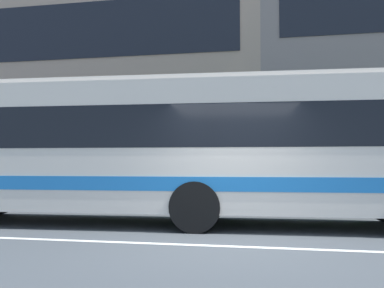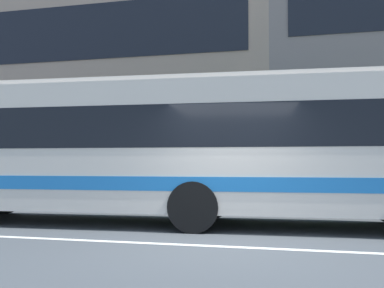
{
  "view_description": "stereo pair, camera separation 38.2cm",
  "coord_description": "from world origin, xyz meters",
  "views": [
    {
      "loc": [
        1.0,
        -7.51,
        1.37
      ],
      "look_at": [
        -1.0,
        2.05,
        1.76
      ],
      "focal_mm": 43.19,
      "sensor_mm": 36.0,
      "label": 1
    },
    {
      "loc": [
        1.37,
        -7.43,
        1.37
      ],
      "look_at": [
        -1.0,
        2.05,
        1.76
      ],
      "focal_mm": 43.19,
      "sensor_mm": 36.0,
      "label": 2
    }
  ],
  "objects": [
    {
      "name": "ground_plane",
      "position": [
        0.0,
        0.0,
        0.0
      ],
      "size": [
        160.0,
        160.0,
        0.0
      ],
      "primitive_type": "plane",
      "color": "#404549"
    },
    {
      "name": "transit_bus",
      "position": [
        -1.57,
        2.4,
        1.73
      ],
      "size": [
        11.82,
        3.1,
        3.14
      ],
      "color": "beige",
      "rests_on": "ground_plane"
    },
    {
      "name": "lane_centre_line",
      "position": [
        0.0,
        0.0,
        0.0
      ],
      "size": [
        60.0,
        0.16,
        0.01
      ],
      "primitive_type": "cube",
      "color": "silver",
      "rests_on": "ground_plane"
    },
    {
      "name": "apartment_block_left",
      "position": [
        -9.99,
        15.0,
        6.02
      ],
      "size": [
        19.91,
        9.01,
        12.03
      ],
      "color": "tan",
      "rests_on": "ground_plane"
    }
  ]
}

